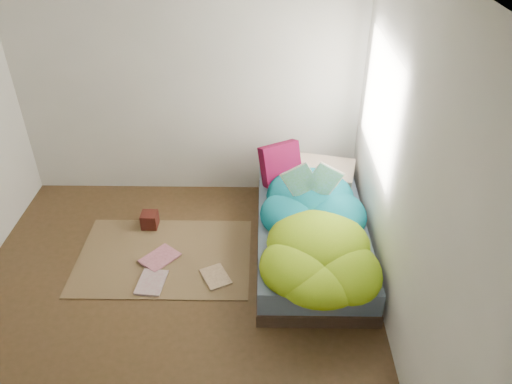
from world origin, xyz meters
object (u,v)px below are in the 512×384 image
floor_book_a (139,281)px  wooden_box (150,220)px  open_book (313,171)px  pillow_magenta (281,164)px  floor_book_b (151,253)px  bed (311,233)px

floor_book_a → wooden_box: bearing=99.6°
open_book → pillow_magenta: bearing=111.9°
pillow_magenta → floor_book_a: bearing=-166.0°
pillow_magenta → wooden_box: 1.43m
floor_book_b → open_book: bearing=47.2°
wooden_box → bed: bearing=-10.1°
pillow_magenta → wooden_box: bearing=166.6°
bed → wooden_box: 1.61m
wooden_box → floor_book_b: 0.44m
pillow_magenta → wooden_box: (-1.31, -0.36, -0.45)m
bed → wooden_box: bearing=169.9°
pillow_magenta → floor_book_b: bearing=-176.1°
wooden_box → floor_book_b: bearing=-78.0°
pillow_magenta → wooden_box: pillow_magenta is taller
pillow_magenta → floor_book_a: pillow_magenta is taller
open_book → floor_book_b: (-1.48, -0.20, -0.79)m
bed → floor_book_b: size_ratio=6.11×
open_book → floor_book_a: bearing=-161.4°
floor_book_b → wooden_box: bearing=141.4°
open_book → floor_book_a: open_book is taller
wooden_box → open_book: bearing=-8.0°
wooden_box → floor_book_a: 0.81m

